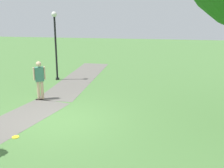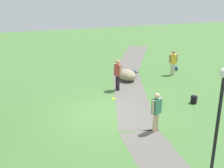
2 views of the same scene
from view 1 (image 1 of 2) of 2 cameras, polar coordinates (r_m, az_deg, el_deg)
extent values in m
plane|color=#4A763B|center=(11.03, -9.67, -6.86)|extent=(48.00, 48.00, 0.00)
cube|color=#635E58|center=(16.72, -6.20, 1.14)|extent=(8.07, 2.08, 0.01)
cylinder|color=black|center=(16.58, -10.42, 1.01)|extent=(0.20, 0.20, 0.10)
cylinder|color=black|center=(16.25, -10.70, 6.58)|extent=(0.10, 0.10, 3.36)
sphere|color=white|center=(16.06, -11.04, 13.00)|extent=(0.28, 0.28, 0.28)
cylinder|color=beige|center=(13.38, -13.91, -1.16)|extent=(0.13, 0.13, 0.82)
cylinder|color=beige|center=(13.39, -13.23, -1.10)|extent=(0.13, 0.13, 0.82)
cube|color=#3D7E66|center=(13.20, -13.77, 1.85)|extent=(0.37, 0.43, 0.62)
cylinder|color=beige|center=(13.18, -14.73, 1.92)|extent=(0.08, 0.08, 0.55)
cylinder|color=beige|center=(13.21, -12.83, 2.07)|extent=(0.08, 0.08, 0.55)
sphere|color=beige|center=(13.10, -13.90, 3.76)|extent=(0.22, 0.22, 0.22)
cylinder|color=yellow|center=(10.07, -18.01, -9.65)|extent=(0.23, 0.23, 0.02)
camera|label=2|loc=(21.60, 8.49, 20.20)|focal=47.09mm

